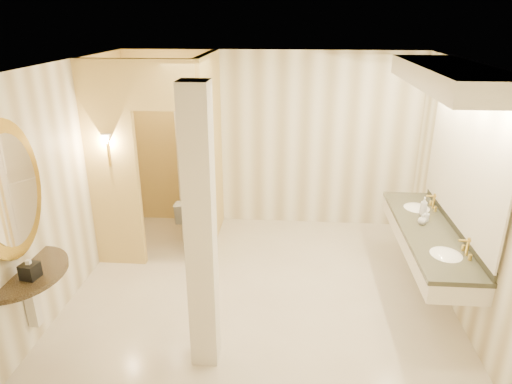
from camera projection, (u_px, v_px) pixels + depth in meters
The scene contains 16 objects.
floor at pixel (261, 288), 5.67m from camera, with size 4.50×4.50×0.00m, color beige.
ceiling at pixel (261, 64), 4.69m from camera, with size 4.50×4.50×0.00m, color white.
wall_back at pixel (270, 141), 7.04m from camera, with size 4.50×0.02×2.70m, color white.
wall_front at pixel (242, 283), 3.32m from camera, with size 4.50×0.02×2.70m, color white.
wall_left at pixel (70, 181), 5.34m from camera, with size 0.02×4.00×2.70m, color white.
wall_right at pixel (465, 192), 5.02m from camera, with size 0.02×4.00×2.70m, color white.
toilet_closet at pixel (182, 156), 6.15m from camera, with size 1.50×1.55×2.70m.
wall_sconce at pixel (107, 141), 5.58m from camera, with size 0.14×0.14×0.42m.
vanity at pixel (442, 166), 4.97m from camera, with size 0.75×2.44×2.09m.
console_shelf at pixel (14, 227), 4.22m from camera, with size 1.01×1.01×1.95m.
pillar at pixel (201, 235), 4.04m from camera, with size 0.25×0.25×2.70m, color silver.
tissue_box at pixel (30, 271), 4.24m from camera, with size 0.15×0.15×0.15m, color black.
toilet at pixel (193, 217), 6.78m from camera, with size 0.40×0.70×0.71m, color white.
soap_bottle_a at pixel (426, 216), 5.42m from camera, with size 0.06×0.06×0.13m, color beige.
soap_bottle_b at pixel (422, 219), 5.33m from camera, with size 0.10×0.10×0.12m, color silver.
soap_bottle_c at pixel (424, 206), 5.56m from camera, with size 0.09×0.09×0.23m, color #C6B28C.
Camera 1 is at (0.32, -4.83, 3.18)m, focal length 32.00 mm.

